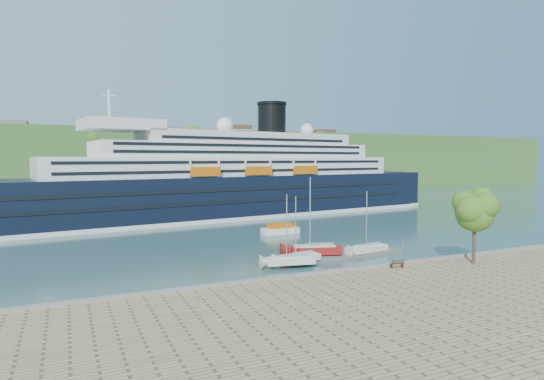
{
  "coord_description": "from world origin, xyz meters",
  "views": [
    {
      "loc": [
        -28.97,
        -41.51,
        13.31
      ],
      "look_at": [
        3.65,
        30.0,
        7.81
      ],
      "focal_mm": 30.0,
      "sensor_mm": 36.0,
      "label": 1
    }
  ],
  "objects": [
    {
      "name": "ground",
      "position": [
        0.0,
        0.0,
        0.0
      ],
      "size": [
        400.0,
        400.0,
        0.0
      ],
      "primitive_type": "plane",
      "color": "#305654",
      "rests_on": "ground"
    },
    {
      "name": "far_hillside",
      "position": [
        0.0,
        145.0,
        12.0
      ],
      "size": [
        400.0,
        50.0,
        24.0
      ],
      "primitive_type": "cube",
      "color": "#2B5221",
      "rests_on": "ground"
    },
    {
      "name": "quay_coping",
      "position": [
        0.0,
        -0.2,
        1.15
      ],
      "size": [
        220.0,
        0.5,
        0.3
      ],
      "primitive_type": "cube",
      "color": "slate",
      "rests_on": "promenade"
    },
    {
      "name": "cruise_ship",
      "position": [
        4.04,
        56.43,
        13.36
      ],
      "size": [
        120.23,
        33.41,
        26.72
      ],
      "primitive_type": null,
      "rotation": [
        0.0,
        0.0,
        0.14
      ],
      "color": "black",
      "rests_on": "ground"
    },
    {
      "name": "park_bench",
      "position": [
        4.65,
        -1.62,
        1.5
      ],
      "size": [
        1.67,
        0.98,
        1.0
      ],
      "primitive_type": null,
      "rotation": [
        0.0,
        0.0,
        -0.23
      ],
      "color": "#472514",
      "rests_on": "promenade"
    },
    {
      "name": "promenade_tree",
      "position": [
        14.29,
        -3.58,
        5.84
      ],
      "size": [
        5.85,
        5.85,
        9.69
      ],
      "primitive_type": null,
      "color": "#366119",
      "rests_on": "promenade"
    },
    {
      "name": "floating_pontoon",
      "position": [
        5.46,
        9.3,
        0.2
      ],
      "size": [
        17.81,
        3.1,
        0.39
      ],
      "primitive_type": null,
      "rotation": [
        0.0,
        0.0,
        0.05
      ],
      "color": "slate",
      "rests_on": "ground"
    },
    {
      "name": "sailboat_white_near",
      "position": [
        -4.31,
        7.18,
        4.28
      ],
      "size": [
        6.85,
        3.12,
        8.55
      ],
      "primitive_type": null,
      "rotation": [
        0.0,
        0.0,
        -0.2
      ],
      "color": "silver",
      "rests_on": "ground"
    },
    {
      "name": "sailboat_red",
      "position": [
        0.99,
        10.66,
        5.17
      ],
      "size": [
        8.31,
        4.43,
        10.34
      ],
      "primitive_type": null,
      "rotation": [
        0.0,
        0.0,
        -0.29
      ],
      "color": "maroon",
      "rests_on": "ground"
    },
    {
      "name": "sailboat_white_far",
      "position": [
        8.83,
        9.25,
        4.21
      ],
      "size": [
        6.7,
        2.66,
        8.41
      ],
      "primitive_type": null,
      "rotation": [
        0.0,
        0.0,
        0.13
      ],
      "color": "silver",
      "rests_on": "ground"
    },
    {
      "name": "tender_launch",
      "position": [
        5.32,
        30.18,
        0.94
      ],
      "size": [
        6.82,
        2.47,
        1.87
      ],
      "primitive_type": null,
      "rotation": [
        0.0,
        0.0,
        0.02
      ],
      "color": "#C85E0B",
      "rests_on": "ground"
    },
    {
      "name": "sailboat_extra",
      "position": [
        -2.61,
        8.24,
        4.09
      ],
      "size": [
        6.45,
        2.25,
        8.18
      ],
      "primitive_type": null,
      "rotation": [
        0.0,
        0.0,
        0.08
      ],
      "color": "silver",
      "rests_on": "ground"
    }
  ]
}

